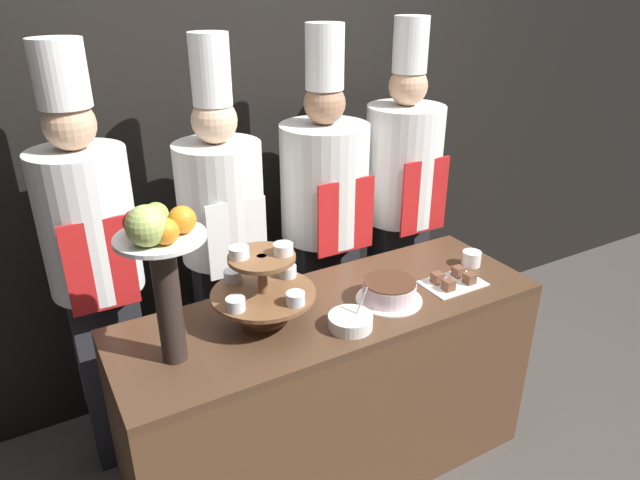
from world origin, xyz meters
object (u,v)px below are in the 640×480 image
object	(u,v)px
tiered_stand	(263,285)
chef_center_right	(324,215)
cake_square_tray	(453,280)
chef_center_left	(224,237)
serving_bowl_near	(350,321)
fruit_pedestal	(161,256)
cup_white	(471,258)
chef_left	(94,257)
chef_right	(401,194)
cake_round	(389,291)

from	to	relation	value
tiered_stand	chef_center_right	world-z (taller)	chef_center_right
cake_square_tray	chef_center_left	bearing A→B (deg)	139.81
serving_bowl_near	chef_center_left	size ratio (longest dim) A/B	0.09
fruit_pedestal	cup_white	bearing A→B (deg)	1.28
tiered_stand	chef_center_left	size ratio (longest dim) A/B	0.21
chef_left	chef_right	world-z (taller)	chef_right
serving_bowl_near	chef_center_right	bearing A→B (deg)	67.16
tiered_stand	cake_square_tray	size ratio (longest dim) A/B	1.53
tiered_stand	chef_right	distance (m)	1.15
fruit_pedestal	cake_square_tray	bearing A→B (deg)	-3.03
chef_right	chef_center_right	bearing A→B (deg)	180.00
tiered_stand	chef_center_left	xyz separation A→B (m)	(0.04, 0.51, -0.02)
cake_square_tray	chef_left	distance (m)	1.49
fruit_pedestal	chef_center_left	bearing A→B (deg)	55.05
cup_white	cake_square_tray	world-z (taller)	cup_white
cake_round	chef_center_right	world-z (taller)	chef_center_right
chef_center_left	fruit_pedestal	bearing A→B (deg)	-124.95
chef_center_right	tiered_stand	bearing A→B (deg)	-137.50
tiered_stand	chef_right	world-z (taller)	chef_right
chef_center_right	chef_right	size ratio (longest dim) A/B	0.99
fruit_pedestal	serving_bowl_near	size ratio (longest dim) A/B	3.51
chef_right	cake_square_tray	bearing A→B (deg)	-107.77
cup_white	chef_right	size ratio (longest dim) A/B	0.04
tiered_stand	cake_square_tray	xyz separation A→B (m)	(0.82, -0.14, -0.13)
chef_left	chef_center_left	xyz separation A→B (m)	(0.55, 0.00, -0.04)
fruit_pedestal	chef_center_right	distance (m)	1.14
fruit_pedestal	cup_white	xyz separation A→B (m)	(1.38, 0.03, -0.37)
cake_square_tray	serving_bowl_near	distance (m)	0.56
cake_round	chef_right	size ratio (longest dim) A/B	0.14
fruit_pedestal	cup_white	size ratio (longest dim) A/B	6.97
tiered_stand	chef_left	world-z (taller)	chef_left
fruit_pedestal	chef_left	size ratio (longest dim) A/B	0.32
cup_white	tiered_stand	bearing A→B (deg)	177.26
cake_square_tray	cup_white	bearing A→B (deg)	26.36
tiered_stand	chef_center_right	size ratio (longest dim) A/B	0.21
fruit_pedestal	chef_right	distance (m)	1.54
fruit_pedestal	cake_round	bearing A→B (deg)	-2.60
fruit_pedestal	cake_round	distance (m)	0.94
tiered_stand	cake_round	xyz separation A→B (m)	(0.50, -0.12, -0.11)
chef_center_right	chef_right	world-z (taller)	chef_right
cake_round	chef_center_left	bearing A→B (deg)	125.86
tiered_stand	serving_bowl_near	bearing A→B (deg)	-38.64
cake_round	chef_center_right	distance (m)	0.64
cake_square_tray	chef_center_right	distance (m)	0.71
cup_white	chef_left	distance (m)	1.62
cake_square_tray	chef_right	bearing A→B (deg)	72.23
chef_center_left	tiered_stand	bearing A→B (deg)	-94.44
cake_square_tray	serving_bowl_near	size ratio (longest dim) A/B	1.54
tiered_stand	fruit_pedestal	world-z (taller)	fruit_pedestal
cake_round	fruit_pedestal	bearing A→B (deg)	177.40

